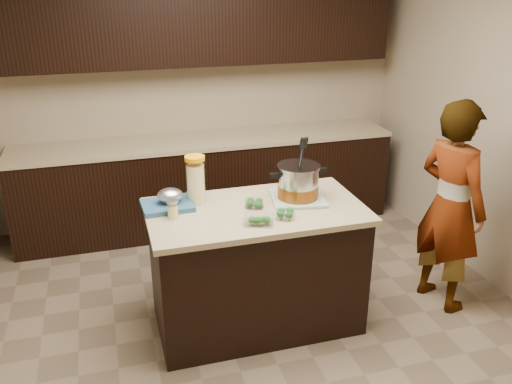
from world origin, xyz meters
TOP-DOWN VIEW (x-y plane):
  - ground_plane at (0.00, 0.00)m, footprint 4.00×4.00m
  - room_shell at (0.00, 0.00)m, footprint 4.04×4.04m
  - back_cabinets at (0.00, 1.74)m, footprint 3.60×0.63m
  - island at (0.00, 0.00)m, footprint 1.46×0.81m
  - dish_towel at (0.32, 0.07)m, footprint 0.42×0.42m
  - stock_pot at (0.32, 0.07)m, footprint 0.42×0.30m
  - lemonade_pitcher at (-0.36, 0.21)m, footprint 0.14×0.14m
  - mason_jar at (-0.56, 0.01)m, footprint 0.09×0.09m
  - broccoli_tub_left at (-0.01, 0.02)m, footprint 0.14×0.14m
  - broccoli_tub_right at (0.14, -0.20)m, footprint 0.13×0.13m
  - broccoli_tub_rect at (-0.05, -0.23)m, footprint 0.22×0.19m
  - blue_tray at (-0.56, 0.18)m, footprint 0.35×0.28m
  - person at (1.44, -0.13)m, footprint 0.51×0.65m

SIDE VIEW (x-z plane):
  - ground_plane at x=0.00m, z-range 0.00..0.00m
  - island at x=0.00m, z-range 0.00..0.90m
  - person at x=1.44m, z-range 0.00..1.59m
  - dish_towel at x=0.32m, z-range 0.90..0.92m
  - broccoli_tub_left at x=-0.01m, z-range 0.90..0.96m
  - broccoli_tub_right at x=0.14m, z-range 0.90..0.96m
  - broccoli_tub_rect at x=-0.05m, z-range 0.90..0.96m
  - back_cabinets at x=0.00m, z-range -0.22..2.10m
  - blue_tray at x=-0.56m, z-range 0.88..1.01m
  - mason_jar at x=-0.56m, z-range 0.89..1.02m
  - stock_pot at x=0.32m, z-range 0.81..1.23m
  - lemonade_pitcher at x=-0.36m, z-range 0.89..1.22m
  - room_shell at x=0.00m, z-range 0.35..3.07m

